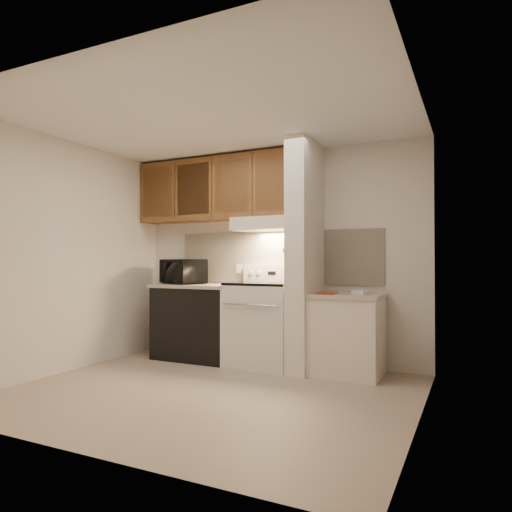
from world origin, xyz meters
The scene contains 50 objects.
floor centered at (0.00, 0.00, 0.00)m, with size 3.60×3.60×0.00m, color tan.
ceiling centered at (0.00, 0.00, 2.50)m, with size 3.60×3.60×0.00m, color white.
wall_back centered at (0.00, 1.50, 1.25)m, with size 3.60×0.02×2.50m, color silver.
wall_left centered at (-1.80, 0.00, 1.25)m, with size 0.02×3.00×2.50m, color silver.
wall_right centered at (1.80, 0.00, 1.25)m, with size 0.02×3.00×2.50m, color silver.
backsplash centered at (0.00, 1.49, 1.24)m, with size 2.60×0.02×0.63m, color #F2E4C7.
range_body centered at (0.00, 1.16, 0.46)m, with size 0.76×0.65×0.92m, color silver.
oven_window centered at (0.00, 0.84, 0.50)m, with size 0.50×0.01×0.30m, color black.
oven_handle centered at (0.00, 0.80, 0.72)m, with size 0.02×0.02×0.65m, color silver.
cooktop centered at (0.00, 1.16, 0.94)m, with size 0.74×0.64×0.03m, color black.
range_backguard centered at (0.00, 1.44, 1.05)m, with size 0.76×0.08×0.20m, color silver.
range_display centered at (0.00, 1.40, 1.05)m, with size 0.10×0.01×0.04m, color black.
range_knob_left_outer centered at (-0.28, 1.40, 1.05)m, with size 0.05×0.05×0.02m, color silver.
range_knob_left_inner centered at (-0.18, 1.40, 1.05)m, with size 0.05×0.05×0.02m, color silver.
range_knob_right_inner centered at (0.18, 1.40, 1.05)m, with size 0.05×0.05×0.02m, color silver.
range_knob_right_outer centered at (0.28, 1.40, 1.05)m, with size 0.05×0.05×0.02m, color silver.
dishwasher_front centered at (-0.88, 1.17, 0.43)m, with size 1.00×0.63×0.87m, color black.
left_countertop centered at (-0.88, 1.17, 0.89)m, with size 1.04×0.67×0.04m, color #B9A997.
spoon_rest centered at (-1.17, 1.21, 0.92)m, with size 0.20×0.06×0.01m, color black.
teal_jar centered at (-0.83, 1.20, 0.95)m, with size 0.08×0.08×0.09m, color #255F5C.
outlet centered at (-0.48, 1.48, 1.10)m, with size 0.08×0.01×0.12m, color beige.
microwave centered at (-1.10, 1.15, 1.06)m, with size 0.55×0.37×0.30m, color black.
partition_pillar centered at (0.51, 1.15, 1.25)m, with size 0.22×0.70×2.50m, color silver.
pillar_trim centered at (0.39, 1.15, 1.30)m, with size 0.01×0.70×0.04m, color brown.
knife_strip centered at (0.39, 1.10, 1.32)m, with size 0.02×0.42×0.04m, color black.
knife_blade_a centered at (0.38, 0.94, 1.22)m, with size 0.01×0.04×0.16m, color silver.
knife_handle_a centered at (0.38, 0.94, 1.37)m, with size 0.02×0.02×0.10m, color black.
knife_blade_b centered at (0.38, 1.02, 1.21)m, with size 0.01×0.04×0.18m, color silver.
knife_handle_b centered at (0.38, 1.01, 1.37)m, with size 0.02×0.02×0.10m, color black.
knife_blade_c centered at (0.38, 1.09, 1.20)m, with size 0.01×0.04×0.20m, color silver.
knife_handle_c centered at (0.38, 1.09, 1.37)m, with size 0.02×0.02×0.10m, color black.
knife_blade_d centered at (0.38, 1.19, 1.22)m, with size 0.01×0.04×0.16m, color silver.
knife_handle_d centered at (0.38, 1.19, 1.37)m, with size 0.02×0.02×0.10m, color black.
knife_blade_e centered at (0.38, 1.25, 1.21)m, with size 0.01×0.04×0.18m, color silver.
knife_handle_e centered at (0.38, 1.26, 1.37)m, with size 0.02×0.02×0.10m, color black.
oven_mitt centered at (0.38, 1.32, 1.23)m, with size 0.03×0.10×0.25m, color gray.
right_cab_base centered at (0.97, 1.15, 0.40)m, with size 0.70×0.60×0.81m, color beige.
right_countertop centered at (0.97, 1.15, 0.83)m, with size 0.74×0.64×0.04m, color #B9A997.
red_folder centered at (0.79, 1.00, 0.85)m, with size 0.20×0.27×0.01m, color #A02E11.
white_box centered at (1.10, 1.15, 0.87)m, with size 0.15×0.10×0.04m, color white.
range_hood centered at (0.00, 1.28, 1.62)m, with size 0.78×0.44×0.15m, color beige.
hood_lip centered at (0.00, 1.07, 1.58)m, with size 0.78×0.04×0.06m, color beige.
upper_cabinets centered at (-0.69, 1.32, 2.08)m, with size 2.18×0.33×0.77m, color brown.
cab_door_a centered at (-1.51, 1.17, 2.08)m, with size 0.46×0.01×0.63m, color brown.
cab_gap_a centered at (-1.23, 1.16, 2.08)m, with size 0.01×0.01×0.73m, color black.
cab_door_b centered at (-0.96, 1.17, 2.08)m, with size 0.46×0.01×0.63m, color brown.
cab_gap_b centered at (-0.69, 1.16, 2.08)m, with size 0.01×0.01×0.73m, color black.
cab_door_c centered at (-0.42, 1.17, 2.08)m, with size 0.46×0.01×0.63m, color brown.
cab_gap_c centered at (-0.14, 1.16, 2.08)m, with size 0.01×0.01×0.73m, color black.
cab_door_d centered at (0.13, 1.17, 2.08)m, with size 0.46×0.01×0.63m, color brown.
Camera 1 is at (2.19, -3.56, 1.18)m, focal length 32.00 mm.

